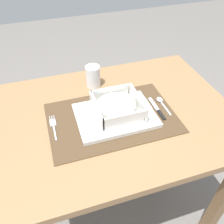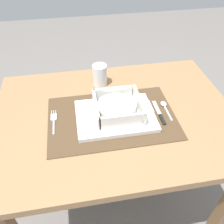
# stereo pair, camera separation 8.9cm
# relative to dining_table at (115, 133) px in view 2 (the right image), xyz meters

# --- Properties ---
(ground_plane) EXTENTS (6.00, 6.00, 0.00)m
(ground_plane) POSITION_rel_dining_table_xyz_m (0.00, 0.00, -0.60)
(ground_plane) COLOR slate
(dining_table) EXTENTS (0.93, 0.68, 0.71)m
(dining_table) POSITION_rel_dining_table_xyz_m (0.00, 0.00, 0.00)
(dining_table) COLOR #936D47
(dining_table) RESTS_ON ground
(placemat) EXTENTS (0.48, 0.31, 0.00)m
(placemat) POSITION_rel_dining_table_xyz_m (-0.02, -0.02, 0.11)
(placemat) COLOR #4C3823
(placemat) RESTS_ON dining_table
(serving_plate) EXTENTS (0.29, 0.21, 0.02)m
(serving_plate) POSITION_rel_dining_table_xyz_m (-0.01, -0.02, 0.12)
(serving_plate) COLOR white
(serving_plate) RESTS_ON placemat
(porridge_bowl) EXTENTS (0.17, 0.17, 0.06)m
(porridge_bowl) POSITION_rel_dining_table_xyz_m (0.00, -0.02, 0.15)
(porridge_bowl) COLOR white
(porridge_bowl) RESTS_ON serving_plate
(fork) EXTENTS (0.02, 0.13, 0.00)m
(fork) POSITION_rel_dining_table_xyz_m (-0.24, 0.00, 0.11)
(fork) COLOR silver
(fork) RESTS_ON placemat
(spoon) EXTENTS (0.02, 0.11, 0.01)m
(spoon) POSITION_rel_dining_table_xyz_m (0.20, 0.00, 0.12)
(spoon) COLOR silver
(spoon) RESTS_ON placemat
(butter_knife) EXTENTS (0.01, 0.14, 0.01)m
(butter_knife) POSITION_rel_dining_table_xyz_m (0.16, -0.04, 0.12)
(butter_knife) COLOR black
(butter_knife) RESTS_ON placemat
(bread_knife) EXTENTS (0.01, 0.13, 0.01)m
(bread_knife) POSITION_rel_dining_table_xyz_m (0.14, -0.02, 0.12)
(bread_knife) COLOR #59331E
(bread_knife) RESTS_ON placemat
(drinking_glass) EXTENTS (0.06, 0.06, 0.10)m
(drinking_glass) POSITION_rel_dining_table_xyz_m (-0.03, 0.21, 0.15)
(drinking_glass) COLOR white
(drinking_glass) RESTS_ON dining_table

